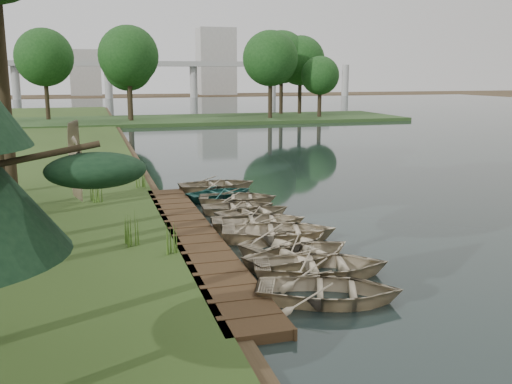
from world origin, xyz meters
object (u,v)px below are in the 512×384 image
object	(u,v)px
boardwalk	(195,238)
stored_rowboat	(80,194)
rowboat_2	(302,252)
rowboat_1	(322,263)
rowboat_0	(329,288)

from	to	relation	value
boardwalk	stored_rowboat	xyz separation A→B (m)	(-3.80, 6.31, 0.51)
rowboat_2	boardwalk	bearing A→B (deg)	21.42
rowboat_1	rowboat_2	size ratio (longest dim) A/B	1.05
boardwalk	stored_rowboat	bearing A→B (deg)	121.09
stored_rowboat	rowboat_1	bearing A→B (deg)	-151.45
rowboat_0	rowboat_1	distance (m)	1.84
rowboat_0	rowboat_1	bearing A→B (deg)	5.16
boardwalk	rowboat_1	distance (m)	5.30
rowboat_0	rowboat_1	size ratio (longest dim) A/B	0.95
boardwalk	rowboat_1	bearing A→B (deg)	-57.53
rowboat_0	rowboat_1	xyz separation A→B (m)	(0.53, 1.76, 0.02)
stored_rowboat	boardwalk	bearing A→B (deg)	-152.03
rowboat_1	stored_rowboat	bearing A→B (deg)	45.09
stored_rowboat	rowboat_0	bearing A→B (deg)	-157.12
boardwalk	rowboat_2	world-z (taller)	rowboat_2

